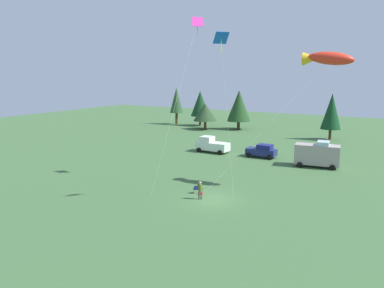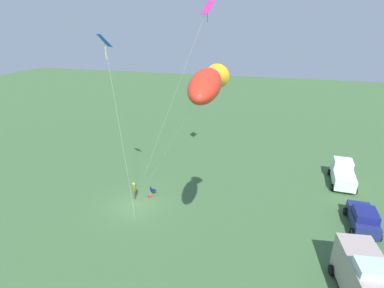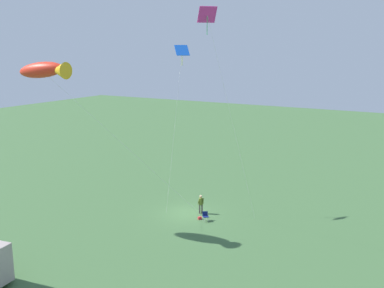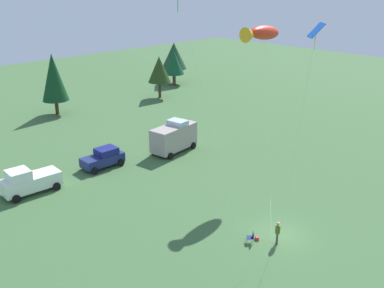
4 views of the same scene
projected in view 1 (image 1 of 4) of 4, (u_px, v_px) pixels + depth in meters
ground_plane at (212, 199)px, 35.29m from camera, size 160.00×160.00×0.00m
person_kite_flyer at (200, 189)px, 35.13m from camera, size 0.52×0.51×1.74m
folding_chair at (196, 189)px, 36.97m from camera, size 0.68×0.68×0.82m
backpack_on_grass at (201, 193)px, 36.70m from camera, size 0.37×0.39×0.22m
truck_white_pickup at (212, 145)px, 56.35m from camera, size 5.09×2.60×2.34m
car_navy_hatch at (262, 151)px, 52.79m from camera, size 4.22×2.24×1.89m
van_motorhome_grey at (317, 154)px, 47.35m from camera, size 5.65×3.21×3.34m
treeline_distant at (284, 110)px, 72.55m from camera, size 62.93×11.21×8.49m
kite_large_fish at (326, 58)px, 36.26m from camera, size 11.79×9.80×13.95m
kite_diamond_rainbow at (196, 26)px, 39.09m from camera, size 1.80×7.95×17.56m
kite_diamond_blue at (221, 42)px, 31.42m from camera, size 1.46×2.44×15.09m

